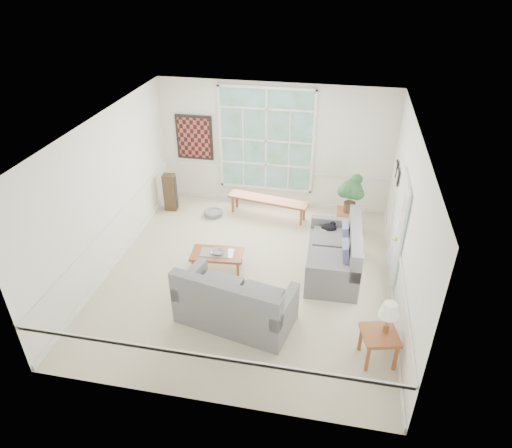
{
  "coord_description": "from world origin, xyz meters",
  "views": [
    {
      "loc": [
        1.51,
        -7.0,
        5.51
      ],
      "look_at": [
        0.1,
        0.2,
        1.05
      ],
      "focal_mm": 32.0,
      "sensor_mm": 36.0,
      "label": 1
    }
  ],
  "objects_px": {
    "loveseat_right": "(333,249)",
    "loveseat_front": "(236,296)",
    "end_table": "(347,221)",
    "side_table": "(378,346)",
    "coffee_table": "(217,261)"
  },
  "relations": [
    {
      "from": "coffee_table",
      "to": "end_table",
      "type": "height_order",
      "value": "end_table"
    },
    {
      "from": "coffee_table",
      "to": "end_table",
      "type": "bearing_deg",
      "value": 33.65
    },
    {
      "from": "loveseat_front",
      "to": "side_table",
      "type": "xyz_separation_m",
      "value": [
        2.34,
        -0.46,
        -0.25
      ]
    },
    {
      "from": "end_table",
      "to": "side_table",
      "type": "relative_size",
      "value": 0.89
    },
    {
      "from": "loveseat_right",
      "to": "coffee_table",
      "type": "relative_size",
      "value": 1.86
    },
    {
      "from": "loveseat_front",
      "to": "side_table",
      "type": "distance_m",
      "value": 2.4
    },
    {
      "from": "loveseat_right",
      "to": "end_table",
      "type": "relative_size",
      "value": 3.92
    },
    {
      "from": "loveseat_right",
      "to": "side_table",
      "type": "xyz_separation_m",
      "value": [
        0.8,
        -2.17,
        -0.24
      ]
    },
    {
      "from": "loveseat_right",
      "to": "loveseat_front",
      "type": "bearing_deg",
      "value": -133.73
    },
    {
      "from": "coffee_table",
      "to": "loveseat_front",
      "type": "bearing_deg",
      "value": -67.42
    },
    {
      "from": "loveseat_front",
      "to": "end_table",
      "type": "relative_size",
      "value": 4.0
    },
    {
      "from": "loveseat_front",
      "to": "coffee_table",
      "type": "height_order",
      "value": "loveseat_front"
    },
    {
      "from": "loveseat_front",
      "to": "side_table",
      "type": "relative_size",
      "value": 3.54
    },
    {
      "from": "loveseat_right",
      "to": "side_table",
      "type": "distance_m",
      "value": 2.32
    },
    {
      "from": "coffee_table",
      "to": "side_table",
      "type": "relative_size",
      "value": 1.87
    }
  ]
}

